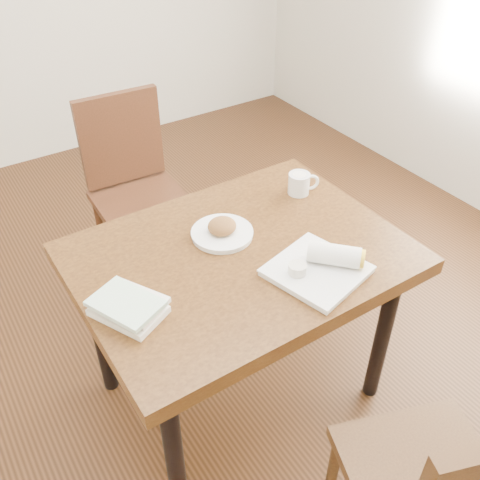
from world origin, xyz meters
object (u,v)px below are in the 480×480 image
book_stack (128,306)px  coffee_mug (300,183)px  chair_far (134,181)px  plate_scone (222,231)px  table (240,271)px  plate_burrito (323,265)px

book_stack → coffee_mug: bearing=16.3°
chair_far → plate_scone: chair_far is taller
table → plate_burrito: (0.17, -0.24, 0.12)m
chair_far → plate_burrito: bearing=-82.3°
plate_scone → book_stack: plate_scone is taller
plate_scone → chair_far: bearing=89.4°
chair_far → plate_burrito: size_ratio=2.83×
table → chair_far: chair_far is taller
chair_far → plate_scone: 0.87m
table → plate_burrito: plate_burrito is taller
table → plate_scone: bearing=91.9°
chair_far → book_stack: size_ratio=3.71×
plate_scone → plate_burrito: plate_burrito is taller
table → plate_burrito: size_ratio=3.29×
chair_far → coffee_mug: size_ratio=7.81×
table → plate_scone: (-0.00, 0.11, 0.11)m
plate_scone → book_stack: bearing=-158.3°
table → coffee_mug: bearing=24.5°
coffee_mug → plate_burrito: size_ratio=0.36×
book_stack → plate_burrito: bearing=-16.0°
plate_burrito → chair_far: bearing=97.7°
table → book_stack: book_stack is taller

